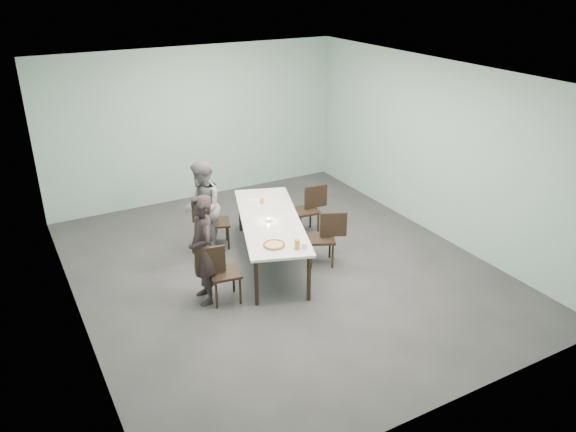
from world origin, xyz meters
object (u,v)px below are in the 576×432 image
beer_glass (297,244)px  tealight (268,220)px  chair_near_left (219,270)px  diner_far (203,207)px  pizza (274,245)px  amber_tumbler (262,201)px  chair_far_left (212,219)px  chair_far_right (310,206)px  side_plate (280,231)px  chair_near_right (326,234)px  diner_near (202,250)px  table (270,222)px  water_tumbler (304,246)px

beer_glass → tealight: bearing=85.8°
chair_near_left → beer_glass: beer_glass is taller
chair_near_left → diner_far: diner_far is taller
pizza → amber_tumbler: amber_tumbler is taller
chair_far_left → amber_tumbler: bearing=-4.7°
chair_near_left → chair_far_right: (2.26, 1.31, 0.00)m
side_plate → tealight: tealight is taller
pizza → chair_far_left: bearing=97.5°
diner_far → chair_near_right: bearing=67.2°
chair_far_right → side_plate: 1.63m
diner_near → amber_tumbler: bearing=132.0°
table → tealight: (-0.07, -0.07, 0.08)m
chair_far_left → tealight: bearing=-43.6°
beer_glass → amber_tumbler: beer_glass is taller
diner_far → tealight: 1.18m
chair_far_left → amber_tumbler: chair_far_left is taller
chair_far_right → diner_far: bearing=-0.4°
pizza → water_tumbler: water_tumbler is taller
side_plate → tealight: (0.01, 0.41, 0.02)m
chair_near_right → tealight: size_ratio=15.54×
table → pizza: bearing=-113.8°
chair_far_left → water_tumbler: (0.57, -2.07, 0.29)m
water_tumbler → tealight: (-0.02, 1.06, -0.02)m
side_plate → chair_far_left: bearing=110.7°
chair_far_left → diner_far: (-0.17, -0.08, 0.28)m
water_tumbler → tealight: 1.06m
chair_near_left → side_plate: size_ratio=4.83×
chair_near_right → amber_tumbler: 1.26m
chair_near_right → diner_near: (-2.08, -0.09, 0.29)m
diner_far → pizza: size_ratio=4.57×
chair_near_left → amber_tumbler: size_ratio=10.88×
beer_glass → amber_tumbler: bearing=79.8°
chair_near_right → diner_near: size_ratio=0.55×
diner_near → chair_near_left: bearing=56.4°
diner_far → beer_glass: 2.06m
diner_near → side_plate: size_ratio=8.82×
pizza → tealight: bearing=68.4°
diner_near → beer_glass: (1.19, -0.53, 0.03)m
chair_near_left → pizza: 0.85m
chair_near_right → water_tumbler: bearing=65.4°
chair_near_right → diner_near: diner_near is taller
chair_near_right → diner_far: 2.05m
side_plate → water_tumbler: (0.03, -0.65, 0.04)m
chair_far_left → amber_tumbler: 0.89m
chair_far_left → chair_far_right: bearing=7.3°
chair_far_left → beer_glass: (0.47, -2.04, 0.32)m
chair_near_left → beer_glass: 1.15m
table → chair_far_left: bearing=122.8°
table → diner_near: diner_near is taller
side_plate → water_tumbler: 0.65m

